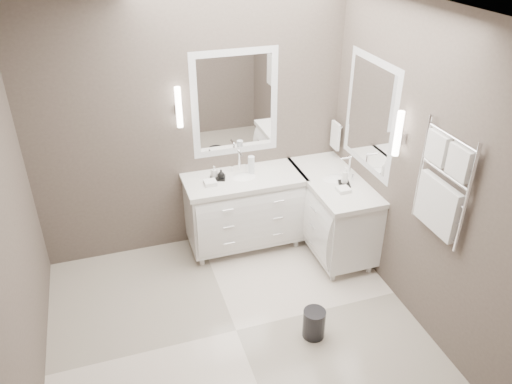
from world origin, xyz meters
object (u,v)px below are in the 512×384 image
object	(u,v)px
vanity_back	(244,207)
waste_bin	(314,323)
vanity_right	(332,209)
towel_ladder	(441,189)

from	to	relation	value
vanity_back	waste_bin	size ratio (longest dim) A/B	4.54
vanity_right	towel_ladder	world-z (taller)	towel_ladder
vanity_right	waste_bin	xyz separation A→B (m)	(-0.70, -1.16, -0.35)
vanity_right	waste_bin	size ratio (longest dim) A/B	4.54
vanity_right	towel_ladder	size ratio (longest dim) A/B	1.38
waste_bin	vanity_right	bearing A→B (deg)	59.05
towel_ladder	waste_bin	distance (m)	1.56
vanity_back	towel_ladder	bearing A→B (deg)	-55.90
vanity_right	waste_bin	distance (m)	1.40
vanity_right	towel_ladder	xyz separation A→B (m)	(0.23, -1.30, 0.91)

